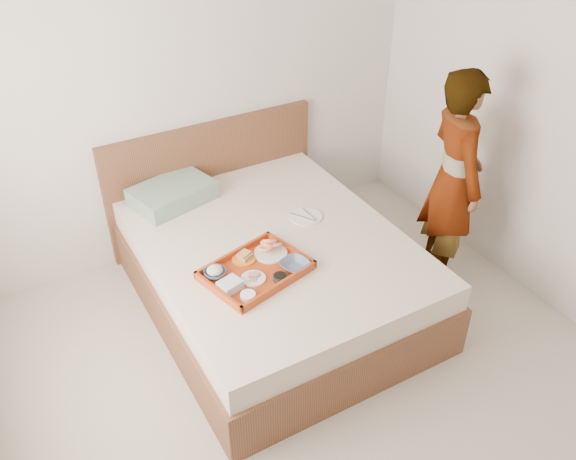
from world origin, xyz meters
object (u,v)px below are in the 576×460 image
(dinner_plate, at_px, (306,217))
(person, at_px, (453,180))
(tray, at_px, (256,270))
(bed, at_px, (274,272))

(dinner_plate, bearing_deg, person, -24.08)
(tray, distance_m, dinner_plate, 0.67)
(tray, height_order, dinner_plate, tray)
(tray, height_order, person, person)
(dinner_plate, bearing_deg, bed, -159.46)
(person, bearing_deg, dinner_plate, 82.58)
(bed, relative_size, dinner_plate, 9.10)
(bed, relative_size, person, 1.30)
(tray, xyz_separation_m, dinner_plate, (0.57, 0.37, -0.02))
(bed, xyz_separation_m, dinner_plate, (0.31, 0.12, 0.27))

